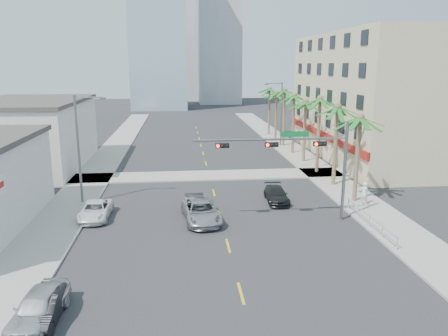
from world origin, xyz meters
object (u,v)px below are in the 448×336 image
traffic_signal_mast (302,155)px  pedestrian (364,193)px  car_parked_far (96,210)px  car_parked_near (39,307)px  car_lane_left (194,204)px  car_lane_center (201,212)px  car_parked_mid (43,309)px  car_lane_right (276,195)px

traffic_signal_mast → pedestrian: 7.96m
traffic_signal_mast → car_parked_far: (-15.18, 2.16, -4.43)m
car_parked_near → car_lane_left: 16.18m
traffic_signal_mast → car_lane_center: traffic_signal_mast is taller
car_lane_left → car_lane_center: (0.45, -2.05, 0.07)m
car_lane_center → car_parked_far: bearing=163.6°
car_parked_far → car_parked_mid: bearing=-88.3°
car_lane_left → car_lane_center: size_ratio=0.76×
car_lane_right → pedestrian: size_ratio=2.27×
pedestrian → car_lane_right: bearing=-13.6°
traffic_signal_mast → car_parked_far: bearing=171.9°
car_parked_far → car_lane_left: bearing=5.9°
traffic_signal_mast → car_lane_left: traffic_signal_mast is taller
car_parked_far → car_lane_left: size_ratio=1.10×
car_lane_center → car_lane_right: car_lane_center is taller
car_lane_left → car_parked_mid: bearing=-116.6°
car_lane_left → pedestrian: size_ratio=2.20×
car_parked_mid → car_lane_left: size_ratio=0.95×
car_lane_right → car_parked_far: bearing=-167.2°
car_parked_mid → car_lane_center: bearing=57.1°
car_parked_near → car_lane_center: car_lane_center is taller
car_parked_far → car_lane_center: (7.90, -1.39, 0.12)m
car_parked_near → car_parked_far: 13.70m
traffic_signal_mast → pedestrian: (6.19, 3.04, -3.97)m
car_parked_far → pedestrian: pedestrian is taller
car_lane_center → car_lane_right: bearing=25.5°
car_parked_mid → car_lane_center: size_ratio=0.72×
car_lane_left → car_lane_right: size_ratio=0.97×
car_parked_near → car_parked_far: (0.00, 13.70, -0.12)m
car_parked_mid → car_lane_right: (14.27, 16.43, -0.03)m
car_parked_far → car_lane_right: 14.72m
car_lane_right → traffic_signal_mast: bearing=-79.4°
car_parked_near → car_parked_mid: (0.20, -0.04, -0.10)m
car_lane_left → pedestrian: pedestrian is taller
car_parked_far → car_lane_center: size_ratio=0.84×
traffic_signal_mast → car_lane_left: (-7.73, 2.82, -4.38)m
car_parked_mid → car_lane_center: (7.70, 12.35, 0.11)m
traffic_signal_mast → car_parked_near: size_ratio=2.53×
car_lane_center → car_lane_right: (6.57, 4.08, -0.13)m
car_parked_mid → car_lane_left: bearing=62.4°
car_lane_center → car_lane_right: size_ratio=1.27×
car_parked_mid → car_lane_right: car_parked_mid is taller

